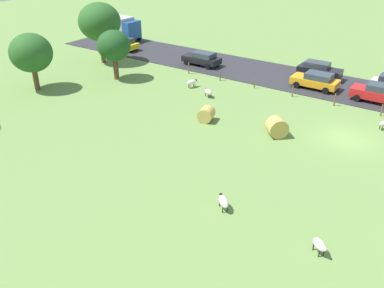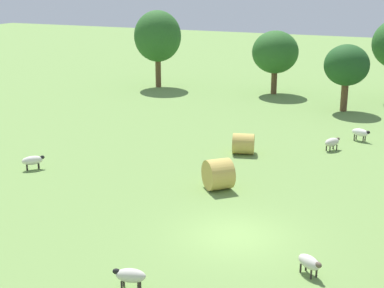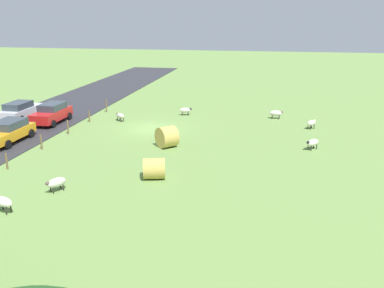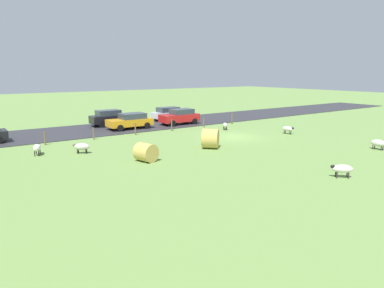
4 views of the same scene
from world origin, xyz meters
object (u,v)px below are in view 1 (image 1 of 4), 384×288
object	(u,v)px
tree_3	(100,22)
car_2	(378,93)
sheep_2	(208,92)
car_0	(202,58)
truck_0	(123,28)
car_1	(123,44)
tree_2	(114,46)
hay_bale_0	(277,127)
tree_0	(31,53)
car_4	(316,80)
sheep_0	(192,82)
sheep_3	(223,201)
sheep_1	(320,245)
hay_bale_1	(206,114)
car_5	(319,70)

from	to	relation	value
tree_3	car_2	bearing A→B (deg)	-79.93
sheep_2	car_2	size ratio (longest dim) A/B	0.27
car_2	car_0	bearing A→B (deg)	89.07
truck_0	car_1	distance (m)	5.10
tree_2	tree_3	distance (m)	6.52
hay_bale_0	tree_3	xyz separation A→B (m)	(6.20, 24.74, 3.93)
car_0	car_1	size ratio (longest dim) A/B	1.04
tree_0	car_4	xyz separation A→B (m)	(15.67, -22.39, -2.75)
sheep_0	sheep_2	bearing A→B (deg)	-114.56
sheep_3	hay_bale_0	xyz separation A→B (m)	(10.12, 1.31, 0.24)
tree_2	car_1	distance (m)	11.68
sheep_1	sheep_0	bearing A→B (deg)	49.50
sheep_1	tree_2	bearing A→B (deg)	63.19
hay_bale_1	car_1	xyz separation A→B (m)	(12.26, 20.70, 0.26)
sheep_1	car_0	distance (m)	30.90
car_5	tree_3	bearing A→B (deg)	110.99
car_1	car_2	distance (m)	31.23
sheep_0	sheep_2	xyz separation A→B (m)	(-1.24, -2.72, -0.04)
car_2	sheep_0	bearing A→B (deg)	111.47
car_0	car_2	bearing A→B (deg)	-90.93
tree_2	car_4	distance (m)	20.44
sheep_3	car_2	xyz separation A→B (m)	(21.53, -3.33, 0.42)
tree_3	hay_bale_0	bearing A→B (deg)	-104.07
car_2	car_5	xyz separation A→B (m)	(3.52, 6.61, 0.00)
car_0	truck_0	bearing A→B (deg)	77.13
car_1	sheep_2	bearing A→B (deg)	-113.10
tree_3	car_0	size ratio (longest dim) A/B	1.55
car_1	car_2	xyz separation A→B (m)	(-0.12, -31.23, 0.06)
sheep_3	hay_bale_1	size ratio (longest dim) A/B	0.92
sheep_3	tree_3	xyz separation A→B (m)	(16.31, 26.06, 4.17)
hay_bale_0	sheep_0	bearing A→B (deg)	65.71
truck_0	car_1	size ratio (longest dim) A/B	1.02
sheep_0	car_5	bearing A→B (deg)	-43.75
car_0	sheep_0	bearing A→B (deg)	-154.61
sheep_1	tree_3	bearing A→B (deg)	62.20
sheep_2	car_5	size ratio (longest dim) A/B	0.27
sheep_0	sheep_1	size ratio (longest dim) A/B	1.25
sheep_2	sheep_3	bearing A→B (deg)	-144.60
tree_2	car_4	world-z (taller)	tree_2
sheep_3	tree_0	distance (m)	25.80
sheep_2	car_0	bearing A→B (deg)	36.74
tree_2	car_0	world-z (taller)	tree_2
sheep_0	car_4	xyz separation A→B (m)	(6.60, -10.20, 0.33)
hay_bale_1	tree_2	distance (m)	14.19
car_5	sheep_0	bearing A→B (deg)	136.25
hay_bale_0	tree_2	xyz separation A→B (m)	(2.77, 19.34, 2.73)
sheep_2	tree_2	xyz separation A→B (m)	(-1.11, 10.70, 2.98)
car_4	sheep_1	bearing A→B (deg)	-159.97
sheep_3	hay_bale_1	distance (m)	11.83
car_0	car_1	distance (m)	12.10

